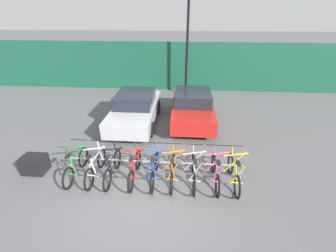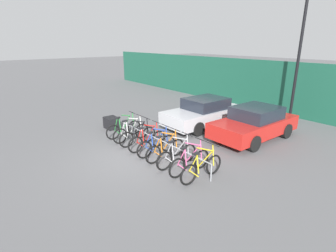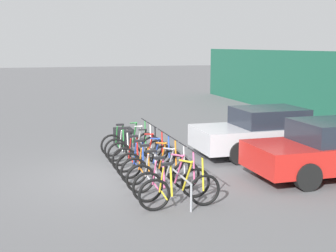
# 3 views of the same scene
# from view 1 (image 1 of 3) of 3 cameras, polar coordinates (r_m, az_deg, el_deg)

# --- Properties ---
(ground_plane) EXTENTS (120.00, 120.00, 0.00)m
(ground_plane) POSITION_cam_1_polar(r_m,az_deg,el_deg) (6.71, -6.19, -16.11)
(ground_plane) COLOR #59595B
(hoarding_wall) EXTENTS (36.00, 0.16, 2.96)m
(hoarding_wall) POSITION_cam_1_polar(r_m,az_deg,el_deg) (14.67, 0.07, 14.88)
(hoarding_wall) COLOR #19513D
(hoarding_wall) RESTS_ON ground
(bike_rack) EXTENTS (5.29, 0.04, 0.57)m
(bike_rack) POSITION_cam_1_polar(r_m,az_deg,el_deg) (6.88, -3.68, -9.35)
(bike_rack) COLOR gray
(bike_rack) RESTS_ON ground
(bicycle_green) EXTENTS (0.68, 1.71, 1.05)m
(bicycle_green) POSITION_cam_1_polar(r_m,az_deg,el_deg) (7.51, -22.31, -9.31)
(bicycle_green) COLOR black
(bicycle_green) RESTS_ON ground
(bicycle_white) EXTENTS (0.68, 1.71, 1.05)m
(bicycle_white) POSITION_cam_1_polar(r_m,az_deg,el_deg) (7.27, -17.92, -9.79)
(bicycle_white) COLOR black
(bicycle_white) RESTS_ON ground
(bicycle_black) EXTENTS (0.68, 1.71, 1.05)m
(bicycle_black) POSITION_cam_1_polar(r_m,az_deg,el_deg) (7.09, -13.91, -10.18)
(bicycle_black) COLOR black
(bicycle_black) RESTS_ON ground
(bicycle_red) EXTENTS (0.68, 1.71, 1.05)m
(bicycle_red) POSITION_cam_1_polar(r_m,az_deg,el_deg) (6.93, -8.48, -10.62)
(bicycle_red) COLOR black
(bicycle_red) RESTS_ON ground
(bicycle_blue) EXTENTS (0.68, 1.71, 1.05)m
(bicycle_blue) POSITION_cam_1_polar(r_m,az_deg,el_deg) (6.83, -3.47, -10.95)
(bicycle_blue) COLOR black
(bicycle_blue) RESTS_ON ground
(bicycle_orange) EXTENTS (0.68, 1.71, 1.05)m
(bicycle_orange) POSITION_cam_1_polar(r_m,az_deg,el_deg) (6.79, 1.20, -11.18)
(bicycle_orange) COLOR black
(bicycle_orange) RESTS_ON ground
(bicycle_silver) EXTENTS (0.68, 1.71, 1.05)m
(bicycle_silver) POSITION_cam_1_polar(r_m,az_deg,el_deg) (6.79, 6.54, -11.36)
(bicycle_silver) COLOR black
(bicycle_silver) RESTS_ON ground
(bicycle_pink) EXTENTS (0.68, 1.71, 1.05)m
(bicycle_pink) POSITION_cam_1_polar(r_m,az_deg,el_deg) (6.85, 11.96, -11.43)
(bicycle_pink) COLOR black
(bicycle_pink) RESTS_ON ground
(bicycle_yellow) EXTENTS (0.68, 1.71, 1.05)m
(bicycle_yellow) POSITION_cam_1_polar(r_m,az_deg,el_deg) (6.95, 16.37, -11.43)
(bicycle_yellow) COLOR black
(bicycle_yellow) RESTS_ON ground
(car_silver) EXTENTS (1.91, 4.19, 1.40)m
(car_silver) POSITION_cam_1_polar(r_m,az_deg,el_deg) (10.22, -8.27, 4.42)
(car_silver) COLOR #B7B7BC
(car_silver) RESTS_ON ground
(car_red) EXTENTS (1.91, 4.08, 1.40)m
(car_red) POSITION_cam_1_polar(r_m,az_deg,el_deg) (10.37, 6.23, 4.89)
(car_red) COLOR red
(car_red) RESTS_ON ground
(lamp_post) EXTENTS (0.24, 0.44, 6.79)m
(lamp_post) POSITION_cam_1_polar(r_m,az_deg,el_deg) (13.32, 5.06, 23.44)
(lamp_post) COLOR black
(lamp_post) RESTS_ON ground
(cargo_crate) EXTENTS (0.70, 0.56, 0.55)m
(cargo_crate) POSITION_cam_1_polar(r_m,az_deg,el_deg) (8.34, -30.75, -8.32)
(cargo_crate) COLOR black
(cargo_crate) RESTS_ON ground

